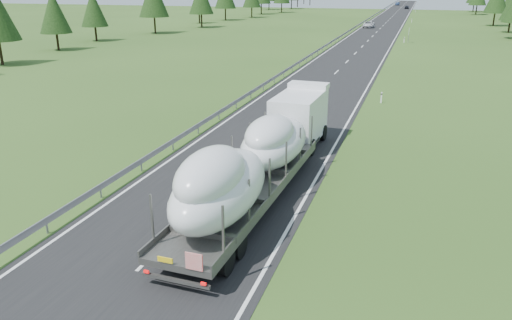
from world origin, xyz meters
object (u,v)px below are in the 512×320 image
(highway_sign, at_px, (409,33))
(boat_truck, at_px, (262,151))
(distant_van, at_px, (369,24))
(distant_car_dark, at_px, (407,7))
(distant_car_blue, at_px, (398,4))

(highway_sign, distance_m, boat_truck, 72.97)
(distant_van, distance_m, distant_car_dark, 94.70)
(distant_van, bearing_deg, distant_car_blue, 89.64)
(boat_truck, distance_m, distant_car_blue, 229.76)
(boat_truck, distance_m, distant_van, 103.00)
(distant_car_dark, bearing_deg, distant_van, -92.64)
(highway_sign, relative_size, distant_van, 0.48)
(distant_van, distance_m, distant_car_blue, 126.84)
(boat_truck, distance_m, distant_car_dark, 197.41)
(highway_sign, height_order, distant_car_dark, highway_sign)
(distant_car_dark, bearing_deg, boat_truck, -89.39)
(highway_sign, xyz_separation_m, distant_car_dark, (-4.63, 124.60, -1.13))
(highway_sign, distance_m, distant_van, 31.74)
(distant_car_dark, distance_m, distant_car_blue, 32.73)
(distant_van, bearing_deg, boat_truck, -87.36)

